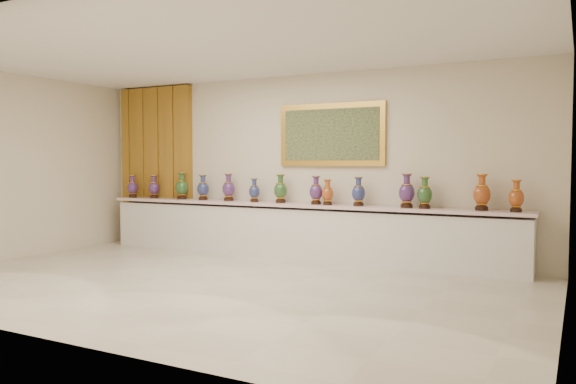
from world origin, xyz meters
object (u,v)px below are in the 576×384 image
object	(u,v)px
vase_1	(154,188)
vase_2	(182,187)
vase_0	(133,187)
counter	(295,232)

from	to	relation	value
vase_1	vase_2	xyz separation A→B (m)	(0.67, -0.03, 0.03)
vase_0	vase_2	bearing A→B (deg)	1.93
counter	vase_0	world-z (taller)	vase_0
counter	vase_2	size ratio (longest dim) A/B	14.99
vase_1	counter	bearing A→B (deg)	-0.20
vase_1	vase_2	bearing A→B (deg)	-2.48
vase_0	vase_1	distance (m)	0.47
counter	vase_1	bearing A→B (deg)	179.80
vase_0	vase_2	world-z (taller)	vase_2
vase_2	vase_1	bearing A→B (deg)	177.52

